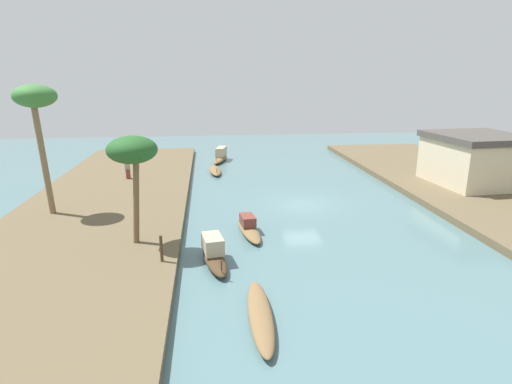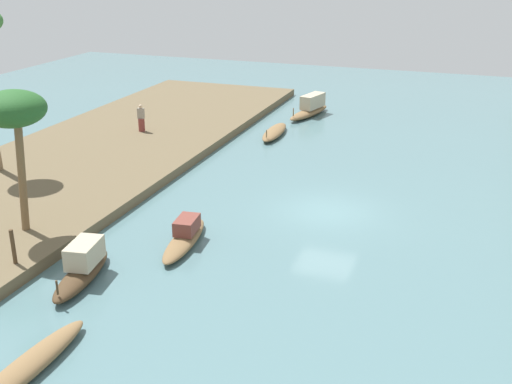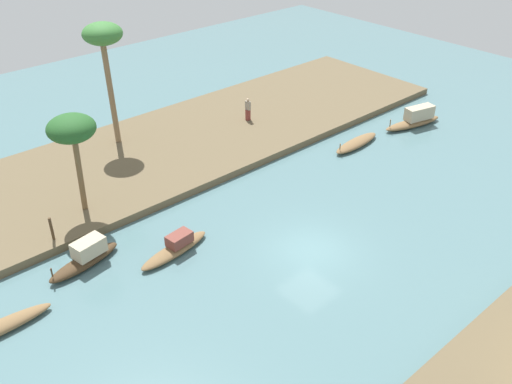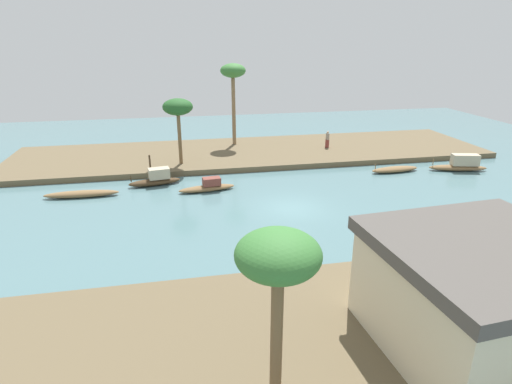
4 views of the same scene
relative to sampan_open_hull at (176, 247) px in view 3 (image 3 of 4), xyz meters
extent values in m
plane|color=slate|center=(-4.99, 4.24, -0.33)|extent=(69.48, 69.48, 0.00)
cube|color=brown|center=(-4.99, -9.00, -0.10)|extent=(43.00, 10.66, 0.45)
ellipsoid|color=brown|center=(0.09, 0.01, -0.12)|extent=(4.10, 1.39, 0.41)
cube|color=brown|center=(-0.27, -0.03, 0.36)|extent=(1.32, 0.88, 0.55)
ellipsoid|color=brown|center=(-20.57, -0.88, -0.09)|extent=(4.77, 2.03, 0.48)
cube|color=tan|center=(-21.04, -0.76, 0.60)|extent=(2.24, 1.28, 0.90)
cylinder|color=brown|center=(-18.57, -1.36, 0.37)|extent=(0.07, 0.07, 0.52)
ellipsoid|color=#47331E|center=(3.78, -1.99, -0.07)|extent=(3.87, 1.53, 0.50)
cube|color=tan|center=(3.42, -2.05, 0.56)|extent=(1.62, 1.10, 0.77)
cylinder|color=#47331E|center=(5.41, -1.71, 0.36)|extent=(0.07, 0.07, 0.47)
ellipsoid|color=brown|center=(-15.32, -1.53, -0.10)|extent=(4.15, 1.24, 0.44)
cylinder|color=brown|center=(-13.52, -1.42, 0.28)|extent=(0.07, 0.07, 0.42)
cylinder|color=brown|center=(-12.09, -8.61, 0.51)|extent=(0.38, 0.38, 0.76)
cube|color=gray|center=(-12.09, -8.61, 1.19)|extent=(0.22, 0.39, 0.60)
sphere|color=tan|center=(-12.09, -8.61, 1.60)|extent=(0.21, 0.21, 0.21)
cylinder|color=#4C3823|center=(4.14, -4.34, 0.75)|extent=(0.14, 0.14, 1.24)
cylinder|color=#7F6647|center=(-3.62, -11.75, 3.37)|extent=(0.35, 0.60, 6.49)
ellipsoid|color=#387533|center=(-3.62, -11.75, 7.09)|extent=(2.37, 2.37, 1.30)
cylinder|color=brown|center=(1.71, -5.70, 2.24)|extent=(0.29, 0.58, 4.22)
ellipsoid|color=#235623|center=(1.71, -5.70, 4.82)|extent=(2.39, 2.39, 1.31)
camera|label=1|loc=(21.79, -2.14, 8.22)|focal=29.29mm
camera|label=2|loc=(19.62, 9.94, 10.14)|focal=44.93mm
camera|label=3|loc=(11.57, 18.83, 16.57)|focal=39.77mm
camera|label=4|loc=(2.09, 28.21, 9.99)|focal=29.37mm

